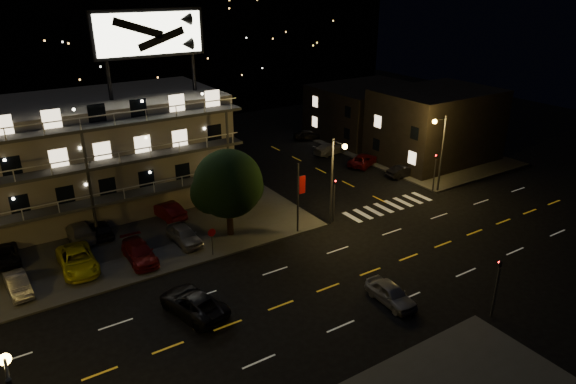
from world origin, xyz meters
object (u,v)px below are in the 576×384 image
lot_car_7 (79,231)px  tree (228,186)px  road_car_east (391,293)px  road_car_west (193,303)px  side_car_0 (403,171)px  lot_car_2 (78,260)px  lot_car_4 (184,235)px

lot_car_7 → tree: bearing=149.6°
road_car_east → road_car_west: (-11.78, 6.20, 0.05)m
side_car_0 → tree: bearing=99.5°
road_car_west → tree: bearing=-143.3°
lot_car_7 → side_car_0: size_ratio=1.26×
lot_car_7 → road_car_west: size_ratio=0.92×
side_car_0 → road_car_west: 31.78m
tree → road_car_west: (-7.04, -8.59, -3.90)m
lot_car_2 → lot_car_4: 8.37m
lot_car_2 → lot_car_4: lot_car_2 is taller
tree → road_car_east: (4.73, -14.80, -3.95)m
lot_car_2 → road_car_east: size_ratio=1.32×
lot_car_2 → lot_car_7: size_ratio=1.08×
lot_car_4 → lot_car_7: bearing=138.1°
tree → road_car_west: 11.78m
lot_car_2 → lot_car_7: (1.21, 5.15, -0.03)m
lot_car_7 → side_car_0: (33.82, -3.89, -0.22)m
lot_car_4 → road_car_east: (8.61, -15.44, -0.18)m
lot_car_4 → lot_car_7: size_ratio=0.86×
lot_car_4 → road_car_east: lot_car_4 is taller
lot_car_2 → road_car_west: lot_car_2 is taller
lot_car_4 → lot_car_7: lot_car_4 is taller
tree → road_car_east: 16.03m
lot_car_2 → road_car_east: (16.97, -15.88, -0.20)m
road_car_west → road_car_east: bearing=138.2°
tree → road_car_east: size_ratio=1.86×
tree → road_car_east: tree is taller
lot_car_7 → lot_car_2: bearing=75.8°
road_car_east → tree: bearing=110.0°
tree → lot_car_4: bearing=170.6°
road_car_east → lot_car_2: bearing=139.2°
lot_car_7 → road_car_west: bearing=104.1°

